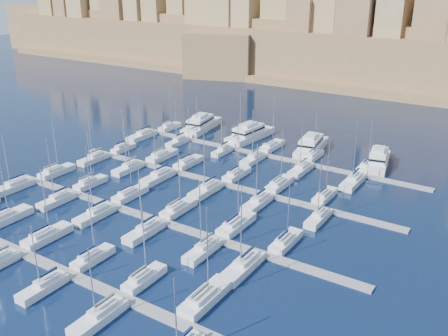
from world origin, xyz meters
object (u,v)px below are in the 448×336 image
Objects in this scene: motor_yacht_a at (201,124)px; motor_yacht_d at (378,160)px; sailboat_2 at (47,236)px; motor_yacht_b at (249,133)px; sailboat_4 at (144,278)px; motor_yacht_c at (311,145)px.

motor_yacht_a is 55.01m from motor_yacht_d.
sailboat_2 is 70.43m from motor_yacht_b.
sailboat_4 reaches higher than motor_yacht_a.
sailboat_4 is 0.87× the size of motor_yacht_d.
motor_yacht_b and motor_yacht_d have the same top height.
motor_yacht_a is at bearing 118.90° from sailboat_4.
motor_yacht_b is at bearing 177.98° from motor_yacht_d.
sailboat_4 is at bearing -1.65° from sailboat_2.
motor_yacht_c is 1.14× the size of motor_yacht_d.
motor_yacht_b is (-22.09, 71.09, 0.99)m from sailboat_4.
motor_yacht_a is 36.50m from motor_yacht_c.
sailboat_2 is 79.58m from motor_yacht_d.
sailboat_2 is 0.77× the size of motor_yacht_a.
sailboat_4 is (23.78, -0.68, -0.02)m from sailboat_2.
sailboat_2 reaches higher than motor_yacht_d.
motor_yacht_d is (18.49, -1.04, -0.00)m from motor_yacht_c.
motor_yacht_b is 1.03× the size of motor_yacht_c.
motor_yacht_c is (36.50, -0.32, 0.00)m from motor_yacht_a.
motor_yacht_b and motor_yacht_c have the same top height.
motor_yacht_b is 37.84m from motor_yacht_d.
motor_yacht_b is (1.69, 70.41, 0.98)m from sailboat_2.
sailboat_2 is at bearing -91.37° from motor_yacht_b.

